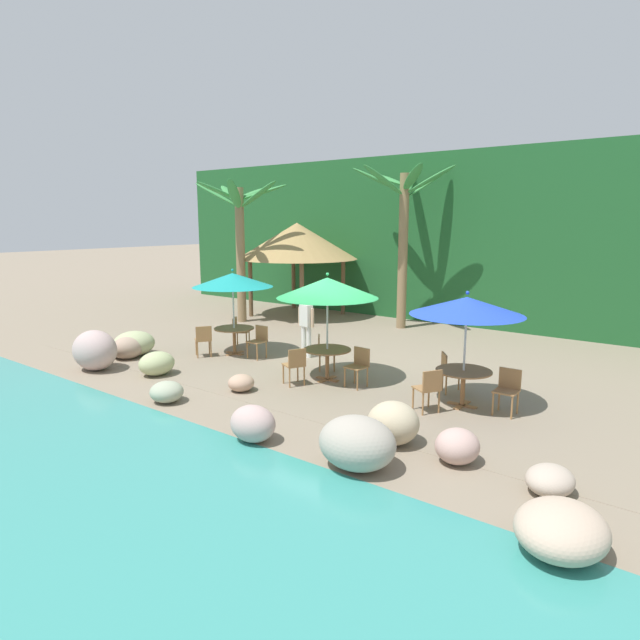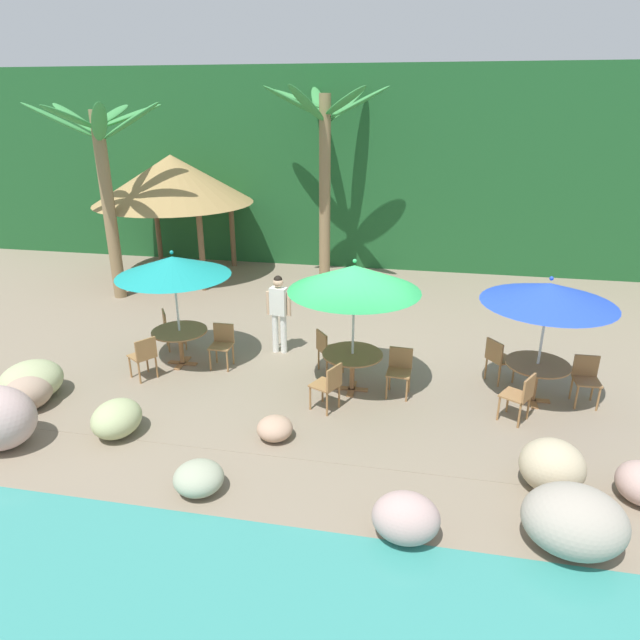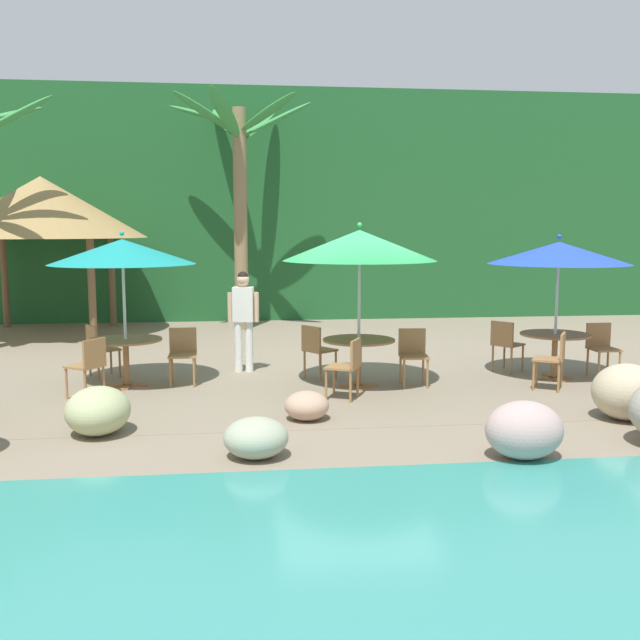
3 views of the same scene
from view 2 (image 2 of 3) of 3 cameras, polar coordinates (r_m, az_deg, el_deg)
name	(u,v)px [view 2 (image 2 of 3)]	position (r m, az deg, el deg)	size (l,w,h in m)	color
ground_plane	(353,382)	(10.68, 3.45, -6.35)	(120.00, 120.00, 0.00)	gray
terrace_deck	(353,382)	(10.68, 3.45, -6.33)	(18.00, 5.20, 0.01)	gray
foliage_backdrop	(393,168)	(18.52, 7.50, 15.20)	(28.00, 2.40, 6.00)	#1E5628
rock_seawall	(275,451)	(8.15, -4.62, -13.21)	(12.71, 3.54, 1.00)	#AAB180
umbrella_teal	(173,266)	(10.97, -14.85, 5.36)	(2.19, 2.19, 2.37)	silver
dining_table_teal	(180,336)	(11.44, -14.17, -1.62)	(1.10, 1.10, 0.74)	olive
chair_teal_seaward	(222,342)	(11.25, -9.98, -2.24)	(0.42, 0.43, 0.87)	#9E7042
chair_teal_inland	(170,326)	(12.26, -15.09, -0.64)	(0.59, 0.58, 0.87)	#9E7042
chair_teal_left	(144,355)	(11.05, -17.61, -3.43)	(0.59, 0.59, 0.87)	#9E7042
umbrella_green	(354,278)	(9.56, 3.54, 4.28)	(2.32, 2.32, 2.50)	silver
dining_table_green	(352,360)	(10.12, 3.35, -4.09)	(1.10, 1.10, 0.74)	olive
chair_green_seaward	(400,368)	(10.13, 8.16, -4.90)	(0.45, 0.46, 0.87)	#9E7042
chair_green_inland	(327,348)	(10.80, 0.70, -2.92)	(0.59, 0.59, 0.87)	#9E7042
chair_green_left	(329,384)	(9.50, 0.94, -6.56)	(0.57, 0.56, 0.87)	#9E7042
umbrella_blue	(549,293)	(9.94, 22.45, 2.53)	(2.21, 2.21, 2.32)	silver
dining_table_blue	(537,370)	(10.45, 21.36, -4.79)	(1.10, 1.10, 0.74)	olive
chair_blue_seaward	(586,376)	(10.79, 25.63, -5.24)	(0.43, 0.44, 0.87)	#9E7042
chair_blue_inland	(498,357)	(10.95, 17.77, -3.68)	(0.59, 0.59, 0.87)	#9E7042
chair_blue_left	(521,395)	(9.74, 19.92, -7.20)	(0.58, 0.58, 0.87)	#9E7042
palm_tree_nearest	(103,163)	(15.46, -21.38, 14.74)	(3.29, 3.44, 5.03)	olive
palm_tree_second	(324,148)	(15.92, 0.45, 17.25)	(3.47, 3.34, 5.44)	olive
palapa_hut	(172,180)	(17.15, -14.91, 13.75)	(4.63, 4.63, 3.57)	brown
waiter_in_white	(279,309)	(11.53, -4.25, 1.17)	(0.52, 0.26, 1.70)	white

